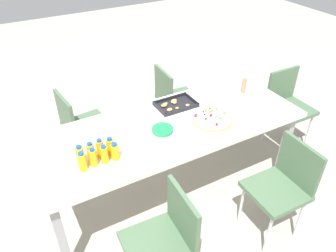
{
  "coord_description": "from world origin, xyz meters",
  "views": [
    {
      "loc": [
        -1.09,
        -1.92,
        2.29
      ],
      "look_at": [
        -0.04,
        -0.04,
        0.77
      ],
      "focal_mm": 35.24,
      "sensor_mm": 36.0,
      "label": 1
    }
  ],
  "objects": [
    {
      "name": "juice_bottle_1",
      "position": [
        -0.7,
        -0.17,
        0.82
      ],
      "size": [
        0.05,
        0.05,
        0.15
      ],
      "color": "#FAAD14",
      "rests_on": "party_table"
    },
    {
      "name": "ground_plane",
      "position": [
        0.0,
        0.0,
        0.0
      ],
      "size": [
        12.0,
        12.0,
        0.0
      ],
      "primitive_type": "plane",
      "color": "#B2A899"
    },
    {
      "name": "juice_bottle_0",
      "position": [
        -0.78,
        -0.18,
        0.82
      ],
      "size": [
        0.06,
        0.06,
        0.15
      ],
      "color": "#FAAE14",
      "rests_on": "party_table"
    },
    {
      "name": "juice_bottle_7",
      "position": [
        -0.55,
        -0.11,
        0.81
      ],
      "size": [
        0.06,
        0.06,
        0.14
      ],
      "color": "#FAAE14",
      "rests_on": "party_table"
    },
    {
      "name": "juice_bottle_5",
      "position": [
        -0.69,
        -0.1,
        0.82
      ],
      "size": [
        0.05,
        0.05,
        0.14
      ],
      "color": "#F9AE14",
      "rests_on": "party_table"
    },
    {
      "name": "chair_end",
      "position": [
        1.46,
        0.07,
        0.5
      ],
      "size": [
        0.41,
        0.41,
        0.83
      ],
      "rotation": [
        0.0,
        0.0,
        3.13
      ],
      "color": "#4C6B4C",
      "rests_on": "ground_plane"
    },
    {
      "name": "napkin_stack",
      "position": [
        0.52,
        0.19,
        0.76
      ],
      "size": [
        0.15,
        0.15,
        0.02
      ],
      "primitive_type": "cube",
      "color": "white",
      "rests_on": "party_table"
    },
    {
      "name": "party_table",
      "position": [
        0.0,
        0.0,
        0.69
      ],
      "size": [
        2.24,
        0.85,
        0.75
      ],
      "color": "silver",
      "rests_on": "ground_plane"
    },
    {
      "name": "juice_bottle_6",
      "position": [
        -0.62,
        -0.1,
        0.82
      ],
      "size": [
        0.05,
        0.05,
        0.14
      ],
      "color": "#F9AE14",
      "rests_on": "party_table"
    },
    {
      "name": "chair_near_left",
      "position": [
        -0.46,
        -0.77,
        0.5
      ],
      "size": [
        0.42,
        0.42,
        0.83
      ],
      "rotation": [
        0.0,
        0.0,
        1.52
      ],
      "color": "#4C6B4C",
      "rests_on": "ground_plane"
    },
    {
      "name": "juice_bottle_4",
      "position": [
        -0.77,
        -0.11,
        0.82
      ],
      "size": [
        0.06,
        0.06,
        0.15
      ],
      "color": "#F9AD14",
      "rests_on": "party_table"
    },
    {
      "name": "chair_far_right",
      "position": [
        0.47,
        0.75,
        0.5
      ],
      "size": [
        0.42,
        0.42,
        0.83
      ],
      "rotation": [
        0.0,
        0.0,
        -1.61
      ],
      "color": "#4C6B4C",
      "rests_on": "ground_plane"
    },
    {
      "name": "chair_far_left",
      "position": [
        -0.56,
        0.74,
        0.5
      ],
      "size": [
        0.44,
        0.44,
        0.83
      ],
      "rotation": [
        0.0,
        0.0,
        -1.46
      ],
      "color": "#4C6B4C",
      "rests_on": "ground_plane"
    },
    {
      "name": "juice_bottle_3",
      "position": [
        -0.54,
        -0.18,
        0.81
      ],
      "size": [
        0.06,
        0.06,
        0.13
      ],
      "color": "#FAAC14",
      "rests_on": "party_table"
    },
    {
      "name": "plate_stack",
      "position": [
        -0.1,
        -0.05,
        0.77
      ],
      "size": [
        0.17,
        0.17,
        0.03
      ],
      "color": "#1E8C4C",
      "rests_on": "party_table"
    },
    {
      "name": "snack_tray",
      "position": [
        0.18,
        0.23,
        0.76
      ],
      "size": [
        0.35,
        0.24,
        0.04
      ],
      "color": "black",
      "rests_on": "party_table"
    },
    {
      "name": "chair_near_right",
      "position": [
        0.55,
        -0.78,
        0.5
      ],
      "size": [
        0.41,
        0.41,
        0.83
      ],
      "rotation": [
        0.0,
        0.0,
        1.54
      ],
      "color": "#4C6B4C",
      "rests_on": "ground_plane"
    },
    {
      "name": "fruit_pizza",
      "position": [
        0.34,
        -0.12,
        0.76
      ],
      "size": [
        0.34,
        0.34,
        0.05
      ],
      "color": "tan",
      "rests_on": "party_table"
    },
    {
      "name": "juice_bottle_2",
      "position": [
        -0.62,
        -0.18,
        0.82
      ],
      "size": [
        0.06,
        0.06,
        0.14
      ],
      "color": "#FAAE14",
      "rests_on": "party_table"
    },
    {
      "name": "cardboard_tube",
      "position": [
        0.87,
        0.13,
        0.83
      ],
      "size": [
        0.04,
        0.04,
        0.15
      ],
      "primitive_type": "cylinder",
      "color": "#9E7A56",
      "rests_on": "party_table"
    }
  ]
}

